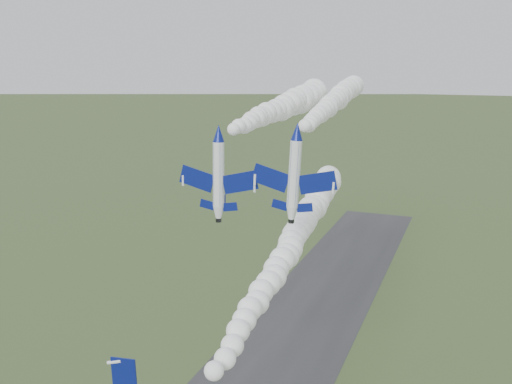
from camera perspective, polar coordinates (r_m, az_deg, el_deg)
smoke_trail_jet_lead at (r=81.82m, az=3.80°, el=-4.65°), size 13.29×71.37×4.91m
jet_pair_left at (r=75.85m, az=-3.79°, el=5.90°), size 11.16×13.39×3.30m
smoke_trail_jet_pair_left at (r=105.42m, az=2.83°, el=8.55°), size 8.50×57.15×5.75m
jet_pair_right at (r=72.02m, az=4.12°, el=6.08°), size 11.08×13.19×3.27m
smoke_trail_jet_pair_right at (r=105.39m, az=7.96°, el=9.03°), size 11.71×61.33×4.68m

